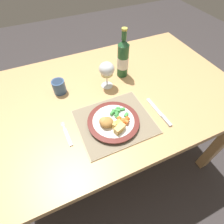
{
  "coord_description": "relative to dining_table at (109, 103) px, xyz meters",
  "views": [
    {
      "loc": [
        -0.27,
        -0.64,
        1.4
      ],
      "look_at": [
        -0.06,
        -0.17,
        0.78
      ],
      "focal_mm": 28.0,
      "sensor_mm": 36.0,
      "label": 1
    }
  ],
  "objects": [
    {
      "name": "wine_glass",
      "position": [
        0.01,
        0.05,
        0.19
      ],
      "size": [
        0.08,
        0.08,
        0.15
      ],
      "color": "silver",
      "rests_on": "dining_table"
    },
    {
      "name": "green_beans_pile",
      "position": [
        -0.03,
        -0.17,
        0.12
      ],
      "size": [
        0.09,
        0.08,
        0.02
      ],
      "color": "green",
      "rests_on": "dinner_plate"
    },
    {
      "name": "drinking_cup",
      "position": [
        -0.24,
        0.11,
        0.12
      ],
      "size": [
        0.07,
        0.07,
        0.07
      ],
      "color": "#385684",
      "rests_on": "dining_table"
    },
    {
      "name": "fork",
      "position": [
        -0.28,
        -0.18,
        0.09
      ],
      "size": [
        0.02,
        0.14,
        0.01
      ],
      "color": "silver",
      "rests_on": "dining_table"
    },
    {
      "name": "bottle",
      "position": [
        0.13,
        0.11,
        0.19
      ],
      "size": [
        0.06,
        0.06,
        0.28
      ],
      "color": "#23562D",
      "rests_on": "dining_table"
    },
    {
      "name": "glazed_carrots",
      "position": [
        -0.03,
        -0.24,
        0.12
      ],
      "size": [
        0.07,
        0.06,
        0.02
      ],
      "color": "orange",
      "rests_on": "dinner_plate"
    },
    {
      "name": "ground_plane",
      "position": [
        0.0,
        0.0,
        -0.65
      ],
      "size": [
        6.0,
        6.0,
        0.0
      ],
      "primitive_type": "plane",
      "color": "#383333"
    },
    {
      "name": "breaded_croquettes",
      "position": [
        -0.1,
        -0.21,
        0.13
      ],
      "size": [
        0.07,
        0.07,
        0.04
      ],
      "color": "#B77F3D",
      "rests_on": "dinner_plate"
    },
    {
      "name": "dinner_plate",
      "position": [
        -0.07,
        -0.2,
        0.1
      ],
      "size": [
        0.24,
        0.24,
        0.02
      ],
      "color": "white",
      "rests_on": "placemat"
    },
    {
      "name": "roast_potatoes",
      "position": [
        -0.06,
        -0.25,
        0.13
      ],
      "size": [
        0.06,
        0.07,
        0.03
      ],
      "color": "gold",
      "rests_on": "dinner_plate"
    },
    {
      "name": "placemat",
      "position": [
        -0.06,
        -0.2,
        0.09
      ],
      "size": [
        0.34,
        0.29,
        0.01
      ],
      "color": "tan",
      "rests_on": "dining_table"
    },
    {
      "name": "dining_table",
      "position": [
        0.0,
        0.0,
        0.0
      ],
      "size": [
        1.42,
        0.89,
        0.74
      ],
      "color": "tan",
      "rests_on": "ground"
    },
    {
      "name": "table_knife",
      "position": [
        0.17,
        -0.25,
        0.09
      ],
      "size": [
        0.02,
        0.2,
        0.01
      ],
      "color": "silver",
      "rests_on": "dining_table"
    }
  ]
}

